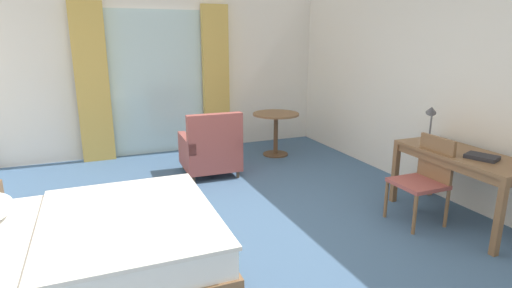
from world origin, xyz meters
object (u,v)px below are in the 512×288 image
object	(u,v)px
writing_desk	(463,161)
round_cafe_table	(276,124)
bed	(76,253)
armchair_by_window	(211,151)
closed_book	(482,157)
desk_chair	(425,176)
desk_lamp	(431,117)

from	to	relation	value
writing_desk	round_cafe_table	distance (m)	3.03
bed	armchair_by_window	size ratio (longest dim) A/B	2.24
armchair_by_window	round_cafe_table	distance (m)	1.37
bed	armchair_by_window	distance (m)	2.76
writing_desk	closed_book	size ratio (longest dim) A/B	5.04
closed_book	round_cafe_table	world-z (taller)	closed_book
desk_chair	armchair_by_window	xyz separation A→B (m)	(-1.61, 2.27, -0.15)
desk_lamp	writing_desk	bearing A→B (deg)	-88.39
bed	closed_book	bearing A→B (deg)	-7.05
bed	armchair_by_window	bearing A→B (deg)	52.10
desk_lamp	closed_book	size ratio (longest dim) A/B	1.58
bed	round_cafe_table	size ratio (longest dim) A/B	2.76
closed_book	round_cafe_table	size ratio (longest dim) A/B	0.37
closed_book	round_cafe_table	distance (m)	3.24
desk_chair	desk_lamp	distance (m)	0.71
writing_desk	closed_book	distance (m)	0.24
desk_chair	armchair_by_window	size ratio (longest dim) A/B	0.98
closed_book	armchair_by_window	size ratio (longest dim) A/B	0.30
bed	closed_book	xyz separation A→B (m)	(3.63, -0.45, 0.46)
armchair_by_window	round_cafe_table	bearing A→B (deg)	23.23
armchair_by_window	writing_desk	bearing A→B (deg)	-50.82
desk_lamp	round_cafe_table	xyz separation A→B (m)	(-0.70, 2.47, -0.50)
writing_desk	desk_lamp	bearing A→B (deg)	91.61
armchair_by_window	desk_lamp	bearing A→B (deg)	-44.84
desk_lamp	armchair_by_window	size ratio (longest dim) A/B	0.48
bed	round_cafe_table	xyz separation A→B (m)	(2.94, 2.71, 0.22)
bed	closed_book	distance (m)	3.69
bed	writing_desk	world-z (taller)	bed
writing_desk	round_cafe_table	xyz separation A→B (m)	(-0.71, 2.94, -0.13)
desk_chair	closed_book	xyz separation A→B (m)	(0.33, -0.35, 0.26)
desk_lamp	bed	bearing A→B (deg)	-176.25
closed_book	round_cafe_table	xyz separation A→B (m)	(-0.68, 3.16, -0.24)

